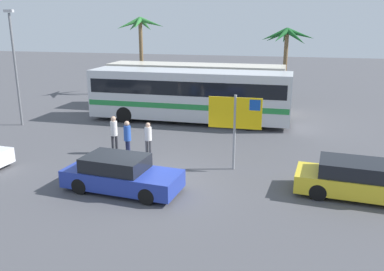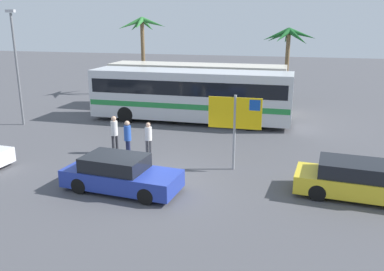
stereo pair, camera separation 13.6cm
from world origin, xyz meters
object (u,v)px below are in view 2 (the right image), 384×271
ferry_sign (236,116)px  car_yellow (357,180)px  bus_rear_coach (196,84)px  pedestrian_crossing_lot (148,137)px  pedestrian_by_bus (114,131)px  bus_front_coach (190,93)px  pedestrian_near_sign (128,136)px  car_blue (120,174)px

ferry_sign → car_yellow: 5.21m
bus_rear_coach → pedestrian_crossing_lot: 10.75m
pedestrian_by_bus → bus_front_coach: bearing=125.3°
bus_front_coach → pedestrian_by_bus: size_ratio=6.79×
pedestrian_near_sign → pedestrian_by_bus: size_ratio=0.98×
car_blue → pedestrian_near_sign: pedestrian_near_sign is taller
bus_rear_coach → pedestrian_near_sign: bearing=-92.2°
ferry_sign → pedestrian_near_sign: size_ratio=1.80×
car_yellow → pedestrian_crossing_lot: size_ratio=2.78×
bus_front_coach → pedestrian_crossing_lot: (-0.14, -6.97, -0.83)m
pedestrian_crossing_lot → car_blue: bearing=-170.6°
bus_front_coach → pedestrian_by_bus: (-1.87, -6.91, -0.71)m
pedestrian_crossing_lot → pedestrian_near_sign: bearing=126.4°
pedestrian_by_bus → ferry_sign: bearing=43.2°
car_yellow → pedestrian_by_bus: size_ratio=2.50×
ferry_sign → car_blue: size_ratio=0.72×
pedestrian_by_bus → car_yellow: bearing=37.3°
bus_rear_coach → car_yellow: bearing=-55.2°
pedestrian_near_sign → pedestrian_crossing_lot: size_ratio=1.09×
car_yellow → pedestrian_near_sign: bearing=174.2°
ferry_sign → car_yellow: size_ratio=0.71×
pedestrian_crossing_lot → ferry_sign: bearing=-94.9°
bus_rear_coach → pedestrian_near_sign: size_ratio=6.91×
car_blue → pedestrian_by_bus: 4.50m
car_yellow → pedestrian_near_sign: size_ratio=2.55×
pedestrian_near_sign → pedestrian_crossing_lot: 0.96m
bus_front_coach → car_yellow: bus_front_coach is taller
car_yellow → pedestrian_by_bus: pedestrian_by_bus is taller
bus_front_coach → pedestrian_crossing_lot: 7.03m
bus_front_coach → pedestrian_by_bus: bearing=-105.2°
ferry_sign → pedestrian_by_bus: 6.01m
bus_rear_coach → ferry_sign: bearing=-68.5°
bus_rear_coach → pedestrian_by_bus: bearing=-97.2°
car_blue → pedestrian_crossing_lot: (-0.33, 3.91, 0.32)m
ferry_sign → pedestrian_crossing_lot: size_ratio=1.96×
bus_rear_coach → car_yellow: size_ratio=2.71×
ferry_sign → pedestrian_near_sign: ferry_sign is taller
bus_front_coach → car_yellow: bearing=-47.4°
bus_front_coach → ferry_sign: 8.64m
bus_rear_coach → pedestrian_by_bus: size_ratio=6.79×
bus_front_coach → pedestrian_near_sign: size_ratio=6.91×
bus_rear_coach → pedestrian_near_sign: (-0.44, -11.22, -0.73)m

